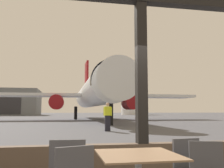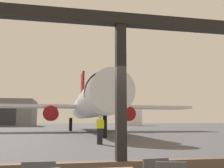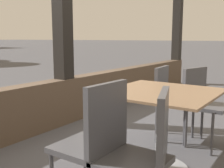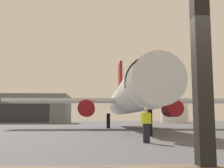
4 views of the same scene
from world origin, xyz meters
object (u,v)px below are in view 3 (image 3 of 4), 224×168
Objects in this scene: cafe_chair_window_right at (96,137)px; cafe_chair_aisle_left at (202,99)px; cafe_chair_window_left at (146,150)px; dining_table at (161,120)px; cafe_chair_aisle_right at (169,96)px.

cafe_chair_aisle_left is (1.64, -0.21, -0.02)m from cafe_chair_window_right.
cafe_chair_window_left is 1.62m from cafe_chair_aisle_left.
cafe_chair_window_right is at bearing 173.05° from dining_table.
cafe_chair_aisle_right is at bearing 5.78° from cafe_chair_window_right.
cafe_chair_window_left reaches higher than dining_table.
cafe_chair_window_right is 1.66m from cafe_chair_aisle_left.
cafe_chair_window_left is (-0.78, -0.26, 0.05)m from dining_table.
cafe_chair_aisle_right is (0.80, 0.26, 0.05)m from dining_table.
cafe_chair_window_right is (-0.81, 0.10, 0.07)m from dining_table.
cafe_chair_window_right is 1.06× the size of cafe_chair_aisle_right.
cafe_chair_window_left is at bearing -161.66° from cafe_chair_aisle_right.
dining_table is 1.00× the size of cafe_chair_window_right.
cafe_chair_aisle_right reaches higher than dining_table.
dining_table is at bearing 18.56° from cafe_chair_window_left.
cafe_chair_aisle_right is at bearing 18.34° from cafe_chair_window_left.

